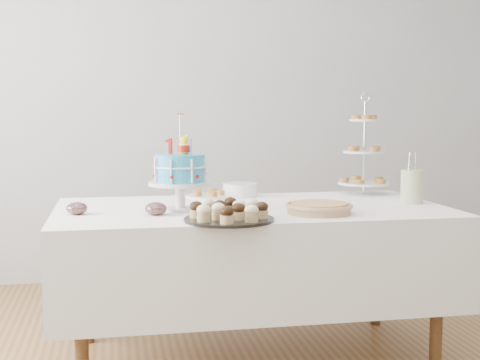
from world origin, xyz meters
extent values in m
cube|color=#9D9FA2|center=(0.00, 2.00, 1.35)|extent=(5.00, 0.04, 2.70)
cube|color=white|center=(0.00, 0.30, 0.55)|extent=(1.92, 1.02, 0.45)
cylinder|color=brown|center=(-0.82, -0.07, 0.34)|extent=(0.06, 0.06, 0.67)
cylinder|color=brown|center=(0.82, -0.07, 0.34)|extent=(0.06, 0.06, 0.67)
cylinder|color=brown|center=(-0.82, 0.67, 0.34)|extent=(0.06, 0.06, 0.67)
cylinder|color=brown|center=(0.82, 0.67, 0.34)|extent=(0.06, 0.06, 0.67)
cylinder|color=#32A0D9|center=(-0.36, 0.22, 0.98)|extent=(0.24, 0.24, 0.13)
torus|color=white|center=(-0.36, 0.22, 0.98)|extent=(0.25, 0.25, 0.01)
cube|color=#B11912|center=(-0.41, 0.23, 1.08)|extent=(0.03, 0.02, 0.08)
cylinder|color=blue|center=(-0.32, 0.16, 1.08)|extent=(0.01, 0.01, 0.08)
cylinder|color=silver|center=(-0.36, 0.25, 1.13)|extent=(0.00, 0.00, 0.18)
cylinder|color=#F7A844|center=(-0.36, 0.25, 1.23)|extent=(0.05, 0.05, 0.01)
cylinder|color=black|center=(-0.18, -0.10, 0.78)|extent=(0.39, 0.39, 0.01)
ellipsoid|color=black|center=(-0.26, -0.10, 0.83)|extent=(0.06, 0.06, 0.04)
ellipsoid|color=beige|center=(-0.11, -0.10, 0.83)|extent=(0.06, 0.06, 0.04)
cylinder|color=tan|center=(0.26, 0.03, 0.79)|extent=(0.30, 0.30, 0.04)
cylinder|color=#C3824C|center=(0.26, 0.03, 0.81)|extent=(0.26, 0.26, 0.02)
torus|color=tan|center=(0.26, 0.03, 0.81)|extent=(0.32, 0.32, 0.02)
cylinder|color=silver|center=(0.73, 0.67, 1.03)|extent=(0.01, 0.01, 0.53)
cylinder|color=silver|center=(0.73, 0.67, 0.83)|extent=(0.30, 0.30, 0.01)
cylinder|color=silver|center=(0.73, 0.67, 1.01)|extent=(0.24, 0.24, 0.01)
cylinder|color=silver|center=(0.73, 0.67, 1.19)|extent=(0.18, 0.18, 0.01)
torus|color=silver|center=(0.73, 0.67, 1.32)|extent=(0.05, 0.01, 0.05)
cylinder|color=silver|center=(0.02, 0.70, 0.81)|extent=(0.19, 0.19, 0.07)
cylinder|color=silver|center=(-0.16, 0.70, 0.78)|extent=(0.26, 0.26, 0.01)
ellipsoid|color=silver|center=(-0.84, 0.21, 0.80)|extent=(0.10, 0.10, 0.06)
cylinder|color=#5C0B07|center=(-0.84, 0.21, 0.79)|extent=(0.07, 0.07, 0.03)
ellipsoid|color=silver|center=(-0.48, 0.12, 0.80)|extent=(0.10, 0.10, 0.06)
cylinder|color=#5C0B07|center=(-0.48, 0.12, 0.79)|extent=(0.07, 0.07, 0.03)
cylinder|color=silver|center=(0.84, 0.27, 0.86)|extent=(0.12, 0.12, 0.17)
cylinder|color=silver|center=(0.90, 0.27, 0.87)|extent=(0.01, 0.01, 0.09)
camera|label=1|loc=(-0.67, -2.92, 1.25)|focal=50.00mm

